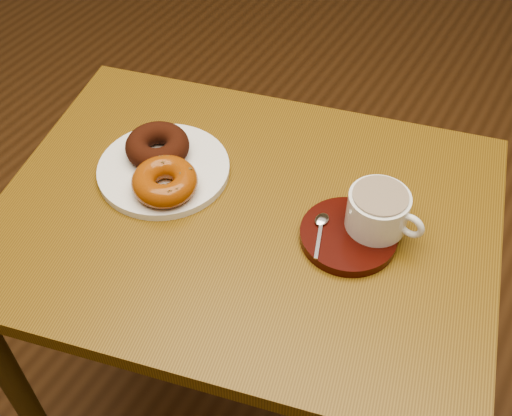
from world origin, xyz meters
The scene contains 8 objects.
ground centered at (0.00, 0.00, 0.00)m, with size 6.00×6.00×0.00m, color #53331A.
cafe_table centered at (-0.24, -0.26, 0.63)m, with size 0.91×0.76×0.75m.
donut_plate centered at (-0.41, -0.25, 0.75)m, with size 0.22×0.22×0.01m, color white.
donut_cinnamon centered at (-0.43, -0.23, 0.78)m, with size 0.11×0.11×0.04m, color #36140A.
donut_caramel centered at (-0.37, -0.30, 0.78)m, with size 0.11×0.11×0.04m.
saucer centered at (-0.08, -0.23, 0.75)m, with size 0.15×0.15×0.02m, color #320A06.
coffee_cup centered at (-0.05, -0.20, 0.79)m, with size 0.12×0.09×0.07m.
teaspoon centered at (-0.12, -0.24, 0.76)m, with size 0.04×0.09×0.01m.
Camera 1 is at (0.12, -0.85, 1.51)m, focal length 45.00 mm.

